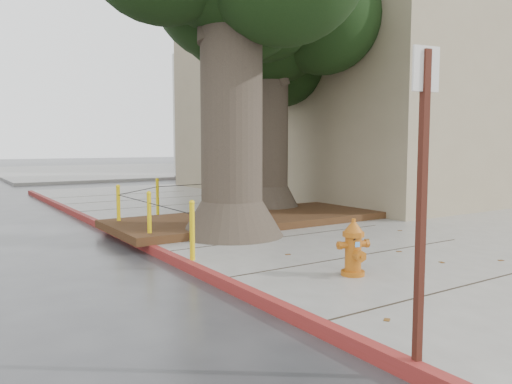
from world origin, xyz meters
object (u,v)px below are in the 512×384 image
fire_hydrant (353,248)px  car_silver (207,172)px  signpost (422,187)px  car_red (244,169)px

fire_hydrant → car_silver: car_silver is taller
signpost → car_red: size_ratio=0.67×
fire_hydrant → car_red: car_red is taller
car_silver → car_red: 2.24m
car_silver → car_red: size_ratio=0.85×
car_red → fire_hydrant: bearing=158.3°
signpost → car_silver: size_ratio=0.79×
signpost → car_red: 23.18m
car_silver → signpost: bearing=157.7°
car_silver → car_red: bearing=-90.7°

